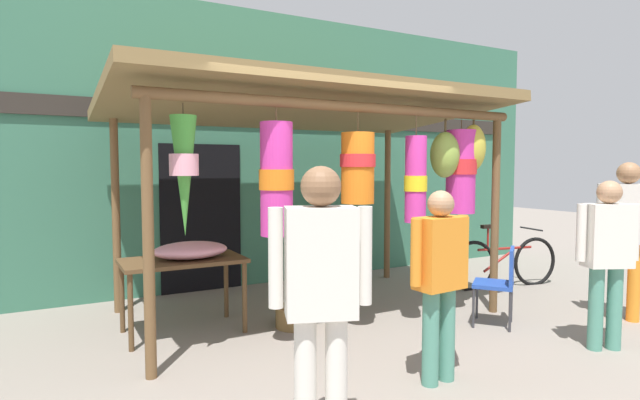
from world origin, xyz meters
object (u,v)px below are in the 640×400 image
object	(u,v)px
flower_heap_on_table	(192,250)
shopper_by_bananas	(607,251)
parked_bicycle	(504,263)
customer_foreground	(321,288)
passerby_at_right	(627,227)
folding_chair	(501,279)
wicker_basket_by_table	(295,316)
display_table	(183,267)
vendor_in_orange	(440,271)

from	to	relation	value
flower_heap_on_table	shopper_by_bananas	distance (m)	3.97
parked_bicycle	customer_foreground	world-z (taller)	customer_foreground
passerby_at_right	flower_heap_on_table	bearing A→B (deg)	156.34
customer_foreground	shopper_by_bananas	world-z (taller)	customer_foreground
folding_chair	flower_heap_on_table	bearing A→B (deg)	155.03
folding_chair	passerby_at_right	distance (m)	1.54
wicker_basket_by_table	shopper_by_bananas	distance (m)	3.08
display_table	wicker_basket_by_table	xyz separation A→B (m)	(1.08, -0.38, -0.56)
vendor_in_orange	display_table	bearing A→B (deg)	124.25
wicker_basket_by_table	vendor_in_orange	world-z (taller)	vendor_in_orange
flower_heap_on_table	passerby_at_right	xyz separation A→B (m)	(4.28, -1.87, 0.19)
wicker_basket_by_table	passerby_at_right	distance (m)	3.74
customer_foreground	shopper_by_bananas	distance (m)	3.16
wicker_basket_by_table	customer_foreground	xyz separation A→B (m)	(-0.92, -2.24, 0.89)
flower_heap_on_table	customer_foreground	distance (m)	2.59
parked_bicycle	customer_foreground	bearing A→B (deg)	-150.55
display_table	customer_foreground	world-z (taller)	customer_foreground
wicker_basket_by_table	vendor_in_orange	bearing A→B (deg)	-77.65
flower_heap_on_table	shopper_by_bananas	bearing A→B (deg)	-35.66
parked_bicycle	vendor_in_orange	size ratio (longest dim) A/B	1.14
flower_heap_on_table	wicker_basket_by_table	world-z (taller)	flower_heap_on_table
parked_bicycle	vendor_in_orange	xyz separation A→B (m)	(-2.96, -1.95, 0.54)
shopper_by_bananas	parked_bicycle	bearing A→B (deg)	62.42
wicker_basket_by_table	parked_bicycle	world-z (taller)	parked_bicycle
shopper_by_bananas	customer_foreground	bearing A→B (deg)	-175.12
display_table	shopper_by_bananas	xyz separation A→B (m)	(3.31, -2.35, 0.25)
wicker_basket_by_table	parked_bicycle	size ratio (longest dim) A/B	0.24
flower_heap_on_table	shopper_by_bananas	xyz separation A→B (m)	(3.22, -2.31, 0.07)
parked_bicycle	vendor_in_orange	distance (m)	3.58
folding_chair	wicker_basket_by_table	xyz separation A→B (m)	(-1.93, 1.02, -0.39)
parked_bicycle	passerby_at_right	distance (m)	1.84
wicker_basket_by_table	vendor_in_orange	size ratio (longest dim) A/B	0.28
folding_chair	wicker_basket_by_table	distance (m)	2.22
vendor_in_orange	customer_foreground	bearing A→B (deg)	-160.54
parked_bicycle	shopper_by_bananas	world-z (taller)	shopper_by_bananas
folding_chair	passerby_at_right	size ratio (longest dim) A/B	0.48
display_table	wicker_basket_by_table	distance (m)	1.28
folding_chair	vendor_in_orange	bearing A→B (deg)	-153.86
wicker_basket_by_table	shopper_by_bananas	size ratio (longest dim) A/B	0.27
display_table	customer_foreground	size ratio (longest dim) A/B	0.71
display_table	customer_foreground	bearing A→B (deg)	-86.41
parked_bicycle	shopper_by_bananas	xyz separation A→B (m)	(-1.12, -2.14, 0.57)
shopper_by_bananas	passerby_at_right	distance (m)	1.15
vendor_in_orange	passerby_at_right	bearing A→B (deg)	4.83
wicker_basket_by_table	parked_bicycle	distance (m)	3.36
shopper_by_bananas	passerby_at_right	size ratio (longest dim) A/B	0.90
flower_heap_on_table	customer_foreground	size ratio (longest dim) A/B	0.44
wicker_basket_by_table	parked_bicycle	bearing A→B (deg)	2.93
flower_heap_on_table	parked_bicycle	size ratio (longest dim) A/B	0.43
display_table	folding_chair	world-z (taller)	folding_chair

